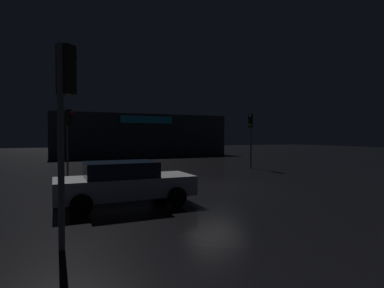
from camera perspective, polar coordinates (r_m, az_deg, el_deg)
ground_plane at (r=14.57m, az=4.19°, el=-7.97°), size 120.00×120.00×0.00m
store_building at (r=39.73m, az=-9.74°, el=1.62°), size 21.15×6.86×5.10m
traffic_signal_main at (r=23.35m, az=10.87°, el=2.86°), size 0.42×0.42×4.05m
traffic_signal_opposite at (r=6.97m, az=-22.61°, el=7.52°), size 0.43×0.41×4.28m
traffic_signal_cross_left at (r=19.55m, az=-21.95°, el=3.35°), size 0.42×0.43×3.97m
car_near at (r=10.82m, az=-12.46°, el=-7.00°), size 4.61×2.09×1.51m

